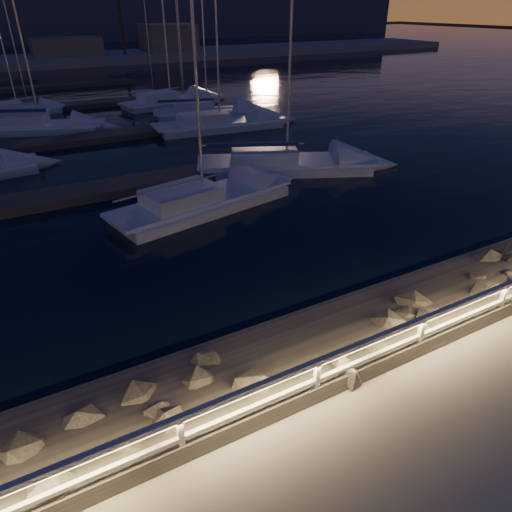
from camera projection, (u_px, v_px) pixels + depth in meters
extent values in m
plane|color=#9D968D|center=(275.00, 415.00, 9.35)|extent=(400.00, 400.00, 0.00)
cube|color=#6A645B|center=(242.00, 380.00, 10.64)|extent=(240.00, 3.45, 1.29)
plane|color=black|center=(10.00, 62.00, 70.85)|extent=(320.00, 320.00, 0.00)
plane|color=black|center=(274.00, 454.00, 9.93)|extent=(400.00, 400.00, 0.00)
cube|color=silver|center=(181.00, 438.00, 8.26)|extent=(0.11, 0.11, 1.00)
cube|color=silver|center=(317.00, 380.00, 9.53)|extent=(0.11, 0.11, 1.00)
cube|color=silver|center=(420.00, 336.00, 10.80)|extent=(0.11, 0.11, 1.00)
cube|color=silver|center=(502.00, 301.00, 12.07)|extent=(0.11, 0.11, 1.00)
cube|color=silver|center=(276.00, 379.00, 8.86)|extent=(44.00, 0.12, 0.12)
cube|color=silver|center=(276.00, 398.00, 9.10)|extent=(44.00, 0.09, 0.09)
cube|color=#EBB56A|center=(277.00, 383.00, 8.89)|extent=(44.00, 0.04, 0.03)
sphere|color=#6A645B|center=(131.00, 455.00, 8.54)|extent=(0.80, 0.80, 0.80)
sphere|color=#6A645B|center=(507.00, 263.00, 15.53)|extent=(0.76, 0.76, 0.76)
cube|color=#575048|center=(102.00, 190.00, 21.78)|extent=(22.00, 2.00, 0.40)
cube|color=#575048|center=(68.00, 141.00, 29.43)|extent=(22.00, 2.00, 0.40)
cube|color=#575048|center=(44.00, 108.00, 38.62)|extent=(22.00, 2.00, 0.40)
cube|color=#575048|center=(29.00, 88.00, 47.80)|extent=(22.00, 2.00, 0.40)
cube|color=#9D968D|center=(12.00, 63.00, 66.06)|extent=(160.00, 14.00, 1.20)
cube|color=gray|center=(67.00, 49.00, 69.48)|extent=(10.00, 6.00, 3.00)
cube|color=gray|center=(169.00, 40.00, 75.10)|extent=(8.00, 7.00, 4.60)
cylinder|color=#4D3924|center=(19.00, 24.00, 63.67)|extent=(0.44, 0.44, 9.00)
cylinder|color=#4D3924|center=(120.00, 13.00, 68.22)|extent=(0.44, 0.44, 11.50)
cube|color=white|center=(204.00, 205.00, 20.24)|extent=(8.27, 4.17, 0.57)
cube|color=white|center=(203.00, 197.00, 20.06)|extent=(8.83, 3.91, 0.16)
cube|color=white|center=(181.00, 196.00, 19.27)|extent=(3.41, 2.55, 0.67)
cylinder|color=silver|center=(193.00, 20.00, 16.69)|extent=(0.12, 0.12, 13.71)
cylinder|color=silver|center=(169.00, 187.00, 18.70)|extent=(4.85, 1.07, 0.08)
cube|color=white|center=(286.00, 167.00, 24.91)|extent=(9.29, 6.35, 0.59)
cube|color=white|center=(287.00, 161.00, 24.73)|extent=(9.78, 6.25, 0.16)
cube|color=white|center=(264.00, 154.00, 24.46)|extent=(4.05, 3.44, 0.70)
cylinder|color=silver|center=(253.00, 144.00, 24.16)|extent=(5.08, 2.36, 0.09)
cube|color=white|center=(42.00, 130.00, 32.29)|extent=(8.29, 5.38, 0.61)
cube|color=white|center=(41.00, 124.00, 32.10)|extent=(8.76, 5.26, 0.17)
cube|color=white|center=(23.00, 119.00, 31.79)|extent=(3.58, 2.97, 0.73)
cylinder|color=silver|center=(15.00, 12.00, 28.72)|extent=(0.13, 0.13, 13.69)
cylinder|color=silver|center=(13.00, 111.00, 31.46)|extent=(4.60, 1.92, 0.09)
cube|color=white|center=(220.00, 127.00, 33.04)|extent=(9.07, 3.76, 0.59)
cube|color=white|center=(220.00, 122.00, 32.86)|extent=(9.76, 3.39, 0.16)
cube|color=white|center=(203.00, 118.00, 32.25)|extent=(3.63, 2.52, 0.70)
cylinder|color=silver|center=(195.00, 111.00, 31.77)|extent=(5.50, 0.60, 0.09)
cube|color=white|center=(19.00, 113.00, 37.13)|extent=(6.52, 2.89, 0.49)
cube|color=white|center=(18.00, 109.00, 36.97)|extent=(7.00, 2.65, 0.13)
cube|color=white|center=(5.00, 107.00, 36.37)|extent=(2.63, 1.88, 0.58)
cylinder|color=silver|center=(0.00, 33.00, 34.28)|extent=(0.11, 0.11, 10.93)
cube|color=white|center=(171.00, 104.00, 40.59)|extent=(8.66, 4.11, 0.60)
cube|color=white|center=(171.00, 99.00, 40.41)|extent=(9.27, 3.81, 0.16)
cube|color=white|center=(159.00, 96.00, 39.59)|extent=(3.53, 2.58, 0.71)
cylinder|color=silver|center=(162.00, 5.00, 36.85)|extent=(0.13, 0.13, 14.43)
cylinder|color=silver|center=(152.00, 91.00, 39.02)|extent=(5.14, 0.95, 0.09)
cube|color=white|center=(208.00, 114.00, 36.77)|extent=(8.30, 4.71, 0.53)
cube|color=white|center=(207.00, 110.00, 36.61)|extent=(8.83, 4.51, 0.14)
cube|color=white|center=(193.00, 106.00, 36.23)|extent=(3.49, 2.74, 0.62)
cylinder|color=silver|center=(202.00, 12.00, 33.24)|extent=(0.12, 0.12, 13.69)
cylinder|color=silver|center=(186.00, 100.00, 35.89)|extent=(4.76, 1.44, 0.08)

